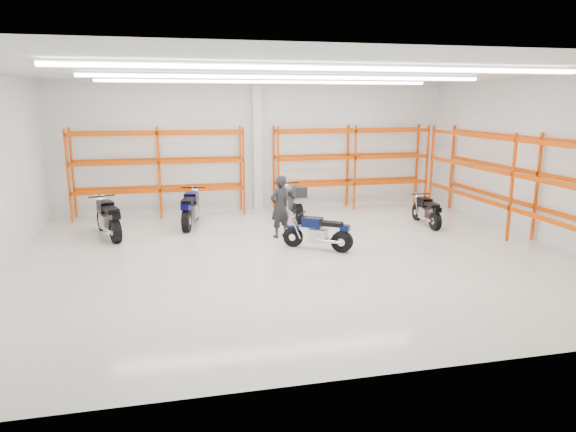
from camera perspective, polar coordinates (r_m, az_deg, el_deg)
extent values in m
plane|color=beige|center=(13.09, 0.88, -4.33)|extent=(14.00, 14.00, 0.00)
cube|color=silver|center=(18.48, -3.52, 7.70)|extent=(14.00, 0.02, 4.50)
cube|color=silver|center=(7.02, 12.55, -0.51)|extent=(14.00, 0.02, 4.50)
cube|color=silver|center=(15.81, 26.53, 5.60)|extent=(0.02, 12.00, 4.50)
cube|color=white|center=(12.55, 0.95, 15.73)|extent=(14.00, 12.00, 0.02)
cube|color=white|center=(9.66, 5.33, 16.05)|extent=(10.00, 0.22, 0.10)
cube|color=white|center=(13.03, 0.41, 15.18)|extent=(10.00, 0.22, 0.10)
cube|color=white|center=(15.96, -2.13, 14.68)|extent=(10.00, 0.22, 0.10)
cylinder|color=black|center=(13.75, 0.56, -2.33)|extent=(0.51, 0.40, 0.54)
cylinder|color=black|center=(13.32, 6.02, -2.85)|extent=(0.56, 0.46, 0.56)
cylinder|color=silver|center=(13.75, 0.56, -2.33)|extent=(0.22, 0.21, 0.18)
cylinder|color=silver|center=(13.32, 6.02, -2.85)|extent=(0.27, 0.26, 0.20)
cube|color=#091138|center=(13.68, 0.56, -1.23)|extent=(0.35, 0.30, 0.05)
cube|color=#B7B7BC|center=(13.48, 3.36, -2.17)|extent=(0.57, 0.54, 0.35)
cube|color=#A5A5AA|center=(13.40, 4.75, -2.69)|extent=(0.58, 0.45, 0.07)
cube|color=#091138|center=(13.45, 2.72, -0.68)|extent=(0.59, 0.54, 0.25)
cube|color=black|center=(13.29, 4.79, -0.87)|extent=(0.65, 0.57, 0.11)
cube|color=#091138|center=(13.21, 6.36, -1.32)|extent=(0.31, 0.30, 0.15)
cylinder|color=black|center=(13.51, 1.49, 0.25)|extent=(0.39, 0.54, 0.03)
sphere|color=silver|center=(13.64, 0.42, -0.25)|extent=(0.17, 0.17, 0.17)
cylinder|color=silver|center=(13.26, 4.71, -2.85)|extent=(0.60, 0.46, 0.08)
cylinder|color=black|center=(16.43, -20.01, -0.44)|extent=(0.34, 0.65, 0.65)
cylinder|color=black|center=(14.89, -18.61, -1.59)|extent=(0.41, 0.70, 0.67)
cylinder|color=silver|center=(16.43, -20.01, -0.44)|extent=(0.22, 0.25, 0.22)
cylinder|color=silver|center=(14.89, -18.61, -1.59)|extent=(0.28, 0.30, 0.24)
cube|color=black|center=(16.37, -20.09, 0.66)|extent=(0.28, 0.42, 0.06)
cube|color=#B7B7BC|center=(15.60, -19.35, -0.57)|extent=(0.56, 0.66, 0.41)
cube|color=#A5A5AA|center=(15.23, -18.96, -1.26)|extent=(0.38, 0.76, 0.09)
cube|color=black|center=(15.70, -19.63, 1.03)|extent=(0.55, 0.69, 0.30)
cube|color=black|center=(15.12, -19.10, 0.65)|extent=(0.55, 0.78, 0.13)
cube|color=black|center=(14.71, -18.65, 0.01)|extent=(0.32, 0.35, 0.17)
cylinder|color=black|center=(16.01, -19.99, 2.08)|extent=(0.73, 0.29, 0.04)
sphere|color=silver|center=(16.36, -20.20, 1.65)|extent=(0.21, 0.21, 0.21)
cylinder|color=silver|center=(15.15, -19.55, -1.38)|extent=(0.37, 0.80, 0.10)
cylinder|color=black|center=(17.16, -10.23, 0.67)|extent=(0.27, 0.67, 0.66)
cylinder|color=black|center=(15.58, -11.21, -0.54)|extent=(0.34, 0.71, 0.68)
cylinder|color=silver|center=(17.16, -10.23, 0.67)|extent=(0.20, 0.25, 0.22)
cylinder|color=silver|center=(15.58, -11.21, -0.54)|extent=(0.27, 0.28, 0.24)
cube|color=#070436|center=(17.10, -10.27, 1.75)|extent=(0.24, 0.42, 0.07)
cube|color=#B7B7BC|center=(16.31, -10.73, 0.50)|extent=(0.51, 0.64, 0.42)
cube|color=#A5A5AA|center=(15.93, -10.97, -0.19)|extent=(0.29, 0.78, 0.09)
cube|color=#070436|center=(16.42, -10.67, 2.07)|extent=(0.49, 0.68, 0.31)
cube|color=black|center=(15.83, -11.05, 1.67)|extent=(0.47, 0.78, 0.13)
cube|color=#070436|center=(15.40, -11.34, 1.02)|extent=(0.30, 0.33, 0.18)
cylinder|color=black|center=(16.74, -10.49, 3.12)|extent=(0.76, 0.20, 0.04)
sphere|color=silver|center=(17.09, -10.28, 2.72)|extent=(0.21, 0.21, 0.21)
cylinder|color=silver|center=(15.92, -11.62, -0.23)|extent=(0.27, 0.83, 0.10)
cylinder|color=black|center=(17.86, -0.28, 1.33)|extent=(0.15, 0.66, 0.66)
cylinder|color=black|center=(16.30, 1.10, 0.28)|extent=(0.21, 0.68, 0.68)
cylinder|color=silver|center=(17.86, -0.28, 1.33)|extent=(0.16, 0.22, 0.22)
cylinder|color=silver|center=(16.30, 1.10, 0.28)|extent=(0.22, 0.25, 0.24)
cube|color=#9E9EA4|center=(17.80, -0.28, 2.37)|extent=(0.17, 0.40, 0.07)
cube|color=#B7B7BC|center=(17.02, 0.41, 1.22)|extent=(0.41, 0.58, 0.42)
cube|color=#A5A5AA|center=(16.65, 0.77, 0.58)|extent=(0.15, 0.77, 0.09)
cube|color=#9E9EA4|center=(17.13, 0.24, 2.71)|extent=(0.39, 0.62, 0.31)
cube|color=black|center=(16.54, 0.77, 2.36)|extent=(0.35, 0.73, 0.13)
cube|color=#9E9EA4|center=(16.12, 1.19, 1.77)|extent=(0.25, 0.29, 0.18)
cylinder|color=black|center=(17.45, -0.06, 3.70)|extent=(0.77, 0.06, 0.04)
sphere|color=silver|center=(17.79, -0.32, 3.30)|extent=(0.21, 0.21, 0.21)
cylinder|color=silver|center=(16.56, 0.22, 0.52)|extent=(0.12, 0.82, 0.10)
cube|color=black|center=(15.95, 1.32, 2.69)|extent=(0.38, 0.43, 0.33)
cylinder|color=black|center=(17.35, 14.11, 0.42)|extent=(0.13, 0.55, 0.54)
cylinder|color=black|center=(16.15, 16.04, -0.55)|extent=(0.19, 0.57, 0.56)
cylinder|color=silver|center=(17.35, 14.11, 0.42)|extent=(0.14, 0.19, 0.18)
cylinder|color=silver|center=(16.15, 16.04, -0.55)|extent=(0.19, 0.21, 0.20)
cube|color=black|center=(17.30, 14.16, 1.29)|extent=(0.15, 0.33, 0.05)
cube|color=#B7B7BC|center=(16.70, 15.10, 0.28)|extent=(0.35, 0.48, 0.34)
cube|color=#A5A5AA|center=(16.42, 15.58, -0.28)|extent=(0.14, 0.64, 0.07)
cube|color=black|center=(16.78, 14.94, 1.54)|extent=(0.33, 0.52, 0.25)
cube|color=black|center=(16.33, 15.67, 1.20)|extent=(0.30, 0.61, 0.11)
cube|color=black|center=(16.01, 16.23, 0.68)|extent=(0.21, 0.24, 0.14)
cylinder|color=black|center=(17.02, 14.55, 2.39)|extent=(0.63, 0.06, 0.03)
sphere|color=silver|center=(17.29, 14.15, 2.08)|extent=(0.17, 0.17, 0.17)
cylinder|color=silver|center=(16.33, 15.18, -0.33)|extent=(0.11, 0.68, 0.08)
imported|color=black|center=(14.61, -0.92, 1.06)|extent=(0.78, 0.69, 1.79)
cube|color=white|center=(18.30, -3.43, 7.66)|extent=(0.32, 0.32, 4.50)
cube|color=#DE4100|center=(18.49, -22.81, 4.41)|extent=(0.07, 0.07, 3.00)
cube|color=#DE4100|center=(17.71, -23.24, 4.06)|extent=(0.07, 0.07, 3.00)
cube|color=#DE4100|center=(18.21, -14.09, 4.90)|extent=(0.07, 0.07, 3.00)
cube|color=#DE4100|center=(17.41, -14.13, 4.57)|extent=(0.07, 0.07, 3.00)
cube|color=#DE4100|center=(18.35, -5.29, 5.28)|extent=(0.07, 0.07, 3.00)
cube|color=#DE4100|center=(17.57, -4.94, 4.97)|extent=(0.07, 0.07, 3.00)
cube|color=#DE4100|center=(18.29, -13.99, 3.16)|extent=(5.60, 0.07, 0.12)
cube|color=#DE4100|center=(17.50, -14.03, 2.74)|extent=(5.60, 0.07, 0.12)
cube|color=#DE4100|center=(18.16, -14.15, 6.08)|extent=(5.60, 0.07, 0.12)
cube|color=#DE4100|center=(17.37, -14.20, 5.79)|extent=(5.60, 0.07, 0.12)
cube|color=#DE4100|center=(18.09, -14.31, 9.03)|extent=(5.60, 0.07, 0.12)
cube|color=#DE4100|center=(17.29, -14.37, 8.88)|extent=(5.60, 0.07, 0.12)
cube|color=#DE4100|center=(18.55, -1.59, 5.41)|extent=(0.07, 0.07, 3.00)
cube|color=#DE4100|center=(17.77, -1.09, 5.10)|extent=(0.07, 0.07, 3.00)
cube|color=#DE4100|center=(19.28, 6.64, 5.60)|extent=(0.07, 0.07, 3.00)
cube|color=#DE4100|center=(18.53, 7.45, 5.30)|extent=(0.07, 0.07, 3.00)
cube|color=#DE4100|center=(20.38, 14.12, 5.68)|extent=(0.07, 0.07, 3.00)
cube|color=#DE4100|center=(19.67, 15.17, 5.39)|extent=(0.07, 0.07, 3.00)
cube|color=#DE4100|center=(19.36, 6.59, 3.95)|extent=(5.60, 0.07, 0.12)
cube|color=#DE4100|center=(18.61, 7.41, 3.58)|extent=(5.60, 0.07, 0.12)
cube|color=#DE4100|center=(19.24, 6.66, 6.71)|extent=(5.60, 0.07, 0.12)
cube|color=#DE4100|center=(18.49, 7.49, 6.45)|extent=(5.60, 0.07, 0.12)
cube|color=#DE4100|center=(19.17, 6.74, 9.50)|extent=(5.60, 0.07, 0.12)
cube|color=#DE4100|center=(18.42, 7.57, 9.36)|extent=(5.60, 0.07, 0.12)
cube|color=#DE4100|center=(15.82, 25.93, 2.91)|extent=(0.07, 0.07, 3.00)
cube|color=#DE4100|center=(15.34, 23.59, 2.86)|extent=(0.07, 0.07, 3.00)
cube|color=#DE4100|center=(19.50, 17.74, 5.17)|extent=(0.07, 0.07, 3.00)
cube|color=#DE4100|center=(19.11, 15.66, 5.16)|extent=(0.07, 0.07, 3.00)
cube|color=#DE4100|center=(15.91, 25.74, 0.92)|extent=(0.07, 9.00, 0.12)
cube|color=#DE4100|center=(15.43, 23.41, 0.81)|extent=(0.07, 9.00, 0.12)
cube|color=#DE4100|center=(15.77, 26.06, 4.26)|extent=(0.07, 9.00, 0.12)
cube|color=#DE4100|center=(15.29, 23.71, 4.25)|extent=(0.07, 9.00, 0.12)
cube|color=#DE4100|center=(15.69, 26.39, 7.64)|extent=(0.07, 9.00, 0.12)
cube|color=#DE4100|center=(15.20, 24.02, 7.74)|extent=(0.07, 9.00, 0.12)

